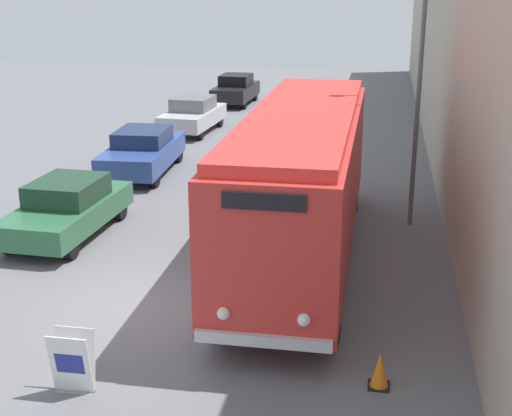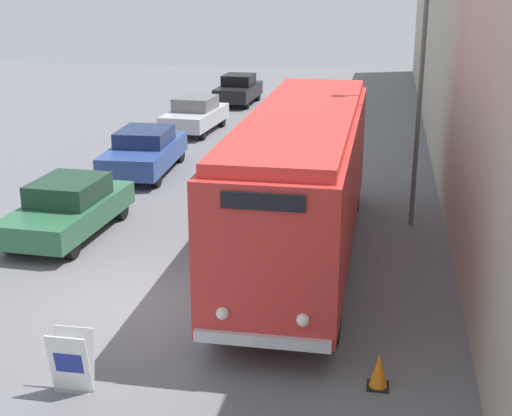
% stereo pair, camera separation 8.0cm
% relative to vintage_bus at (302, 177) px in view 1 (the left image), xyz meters
% --- Properties ---
extents(ground_plane, '(80.00, 80.00, 0.00)m').
position_rel_vintage_bus_xyz_m(ground_plane, '(-2.64, -3.16, -2.02)').
color(ground_plane, slate).
extents(building_wall_right, '(0.30, 60.00, 7.77)m').
position_rel_vintage_bus_xyz_m(building_wall_right, '(3.70, 6.84, 1.86)').
color(building_wall_right, '#B2A893').
rests_on(building_wall_right, ground_plane).
extents(vintage_bus, '(2.44, 10.84, 3.57)m').
position_rel_vintage_bus_xyz_m(vintage_bus, '(0.00, 0.00, 0.00)').
color(vintage_bus, black).
rests_on(vintage_bus, ground_plane).
extents(sign_board, '(0.69, 0.39, 1.05)m').
position_rel_vintage_bus_xyz_m(sign_board, '(-2.94, -6.36, -1.51)').
color(sign_board, gray).
rests_on(sign_board, ground_plane).
extents(streetlamp, '(0.36, 0.36, 7.68)m').
position_rel_vintage_bus_xyz_m(streetlamp, '(2.65, 2.96, 2.83)').
color(streetlamp, '#595E60').
rests_on(streetlamp, ground_plane).
extents(parked_car_near, '(2.05, 4.46, 1.47)m').
position_rel_vintage_bus_xyz_m(parked_car_near, '(-6.12, 0.55, -1.28)').
color(parked_car_near, black).
rests_on(parked_car_near, ground_plane).
extents(parked_car_mid, '(2.16, 4.78, 1.51)m').
position_rel_vintage_bus_xyz_m(parked_car_mid, '(-6.21, 6.83, -1.25)').
color(parked_car_mid, black).
rests_on(parked_car_mid, ground_plane).
extents(parked_car_far, '(2.11, 4.31, 1.51)m').
position_rel_vintage_bus_xyz_m(parked_car_far, '(-6.28, 13.74, -1.25)').
color(parked_car_far, black).
rests_on(parked_car_far, ground_plane).
extents(parked_car_distant, '(1.91, 4.09, 1.55)m').
position_rel_vintage_bus_xyz_m(parked_car_distant, '(-5.89, 21.05, -1.25)').
color(parked_car_distant, black).
rests_on(parked_car_distant, ground_plane).
extents(traffic_cone, '(0.36, 0.36, 0.63)m').
position_rel_vintage_bus_xyz_m(traffic_cone, '(1.93, -5.38, -1.71)').
color(traffic_cone, black).
rests_on(traffic_cone, ground_plane).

